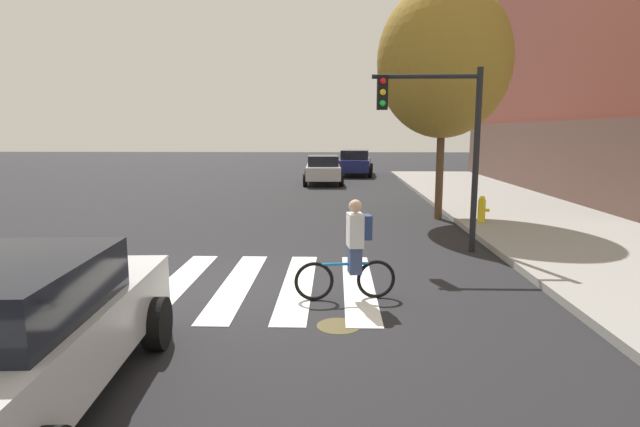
{
  "coord_description": "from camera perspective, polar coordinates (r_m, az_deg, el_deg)",
  "views": [
    {
      "loc": [
        1.83,
        -8.98,
        2.79
      ],
      "look_at": [
        1.54,
        0.5,
        1.25
      ],
      "focal_mm": 28.51,
      "sensor_mm": 36.0,
      "label": 1
    }
  ],
  "objects": [
    {
      "name": "cyclist",
      "position": [
        8.46,
        3.72,
        -4.12
      ],
      "size": [
        1.7,
        0.39,
        1.69
      ],
      "color": "black",
      "rests_on": "ground"
    },
    {
      "name": "fire_hydrant",
      "position": [
        15.61,
        17.7,
        0.46
      ],
      "size": [
        0.33,
        0.22,
        0.78
      ],
      "color": "gold",
      "rests_on": "sidewalk"
    },
    {
      "name": "sedan_mid",
      "position": [
        27.27,
        0.35,
        4.99
      ],
      "size": [
        2.16,
        4.43,
        1.51
      ],
      "color": "#B7B7BC",
      "rests_on": "ground"
    },
    {
      "name": "ground_plane",
      "position": [
        9.58,
        -9.41,
        -7.85
      ],
      "size": [
        120.0,
        120.0,
        0.0
      ],
      "primitive_type": "plane",
      "color": "black"
    },
    {
      "name": "sedan_far",
      "position": [
        32.53,
        3.96,
        5.75
      ],
      "size": [
        2.52,
        4.83,
        1.62
      ],
      "color": "navy",
      "rests_on": "ground"
    },
    {
      "name": "street_tree_near",
      "position": [
        16.73,
        13.72,
        16.29
      ],
      "size": [
        4.1,
        4.1,
        7.29
      ],
      "color": "#4C3823",
      "rests_on": "ground"
    },
    {
      "name": "manhole_cover",
      "position": [
        7.55,
        2.1,
        -12.47
      ],
      "size": [
        0.64,
        0.64,
        0.01
      ],
      "primitive_type": "cylinder",
      "color": "#473D1E",
      "rests_on": "ground"
    },
    {
      "name": "crosswalk_stripes",
      "position": [
        9.57,
        -9.26,
        -7.82
      ],
      "size": [
        5.02,
        4.14,
        0.01
      ],
      "color": "silver",
      "rests_on": "ground"
    },
    {
      "name": "traffic_light_near",
      "position": [
        11.96,
        13.38,
        9.3
      ],
      "size": [
        2.47,
        0.28,
        4.2
      ],
      "color": "black",
      "rests_on": "ground"
    },
    {
      "name": "sedan_near",
      "position": [
        5.93,
        -31.32,
        -11.61
      ],
      "size": [
        2.4,
        4.71,
        1.59
      ],
      "color": "#B7B7BC",
      "rests_on": "ground"
    }
  ]
}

